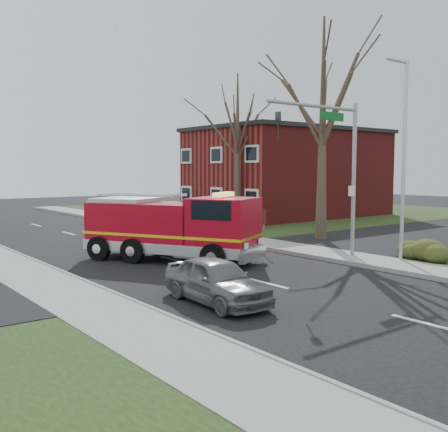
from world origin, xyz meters
TOP-DOWN VIEW (x-y plane):
  - ground at (0.00, 0.00)m, footprint 120.00×120.00m
  - sidewalk_right at (6.20, 0.00)m, footprint 2.40×80.00m
  - sidewalk_left at (-6.20, 0.00)m, footprint 2.40×80.00m
  - brick_building at (19.00, 18.00)m, footprint 15.40×10.40m
  - health_center_sign at (10.50, 12.50)m, footprint 0.12×2.00m
  - hedge_corner at (9.00, -1.00)m, footprint 2.80×2.00m
  - bare_tree_near at (9.50, 6.00)m, footprint 6.00×6.00m
  - bare_tree_far at (11.00, 15.00)m, footprint 5.25×5.25m
  - traffic_signal_mast at (5.21, 1.50)m, footprint 5.29×0.18m
  - streetlight_pole at (7.14, -0.50)m, footprint 1.48×0.16m
  - fire_engine at (-0.06, 5.88)m, footprint 5.78×7.77m
  - parked_car_maroon at (-2.97, -1.00)m, footprint 1.83×4.11m

SIDE VIEW (x-z plane):
  - ground at x=0.00m, z-range 0.00..0.00m
  - sidewalk_right at x=6.20m, z-range 0.00..0.15m
  - sidewalk_left at x=-6.20m, z-range 0.00..0.15m
  - hedge_corner at x=9.00m, z-range 0.13..1.03m
  - parked_car_maroon at x=-2.97m, z-range 0.00..1.37m
  - health_center_sign at x=10.50m, z-range 0.18..1.58m
  - fire_engine at x=-0.06m, z-range -0.14..2.87m
  - brick_building at x=19.00m, z-range 0.03..7.28m
  - streetlight_pole at x=7.14m, z-range 0.35..8.75m
  - traffic_signal_mast at x=5.21m, z-range 1.31..8.11m
  - bare_tree_far at x=11.00m, z-range 1.24..11.74m
  - bare_tree_near at x=9.50m, z-range 1.41..13.41m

